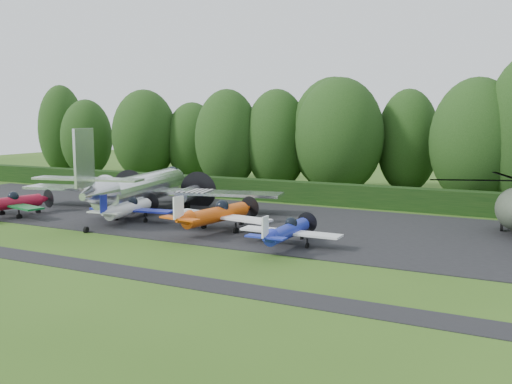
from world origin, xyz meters
The scene contains 19 objects.
ground centered at (0.00, 0.00, 0.00)m, with size 160.00×160.00×0.00m, color #2C4F16.
apron centered at (0.00, 10.00, 0.00)m, with size 70.00×18.00×0.01m, color black.
taxiway_verge centered at (0.00, -6.00, 0.00)m, with size 70.00×2.00×0.00m, color black.
hedgerow centered at (0.00, 21.00, 0.00)m, with size 90.00×1.60×2.00m, color black.
transport_plane centered at (-7.35, 9.41, 2.13)m, with size 23.86×18.30×7.65m.
light_plane_red centered at (-15.51, 2.47, 1.19)m, with size 7.46×7.84×2.87m.
light_plane_white centered at (-5.24, 5.31, 1.11)m, with size 6.93×7.28×2.66m.
light_plane_orange centered at (2.70, 5.28, 1.28)m, with size 8.00×8.41×3.08m.
light_plane_blue centered at (9.18, 3.14, 1.06)m, with size 6.64×6.98×2.55m.
tree_1 centered at (-22.74, 29.85, 5.79)m, with size 8.30×8.30×11.61m.
tree_3 centered at (-3.48, 28.65, 5.60)m, with size 7.16×7.16×11.22m.
tree_4 centered at (10.10, 32.76, 5.55)m, with size 6.58×6.58×11.13m.
tree_5 centered at (-38.44, 31.07, 6.29)m, with size 6.41×6.41×12.60m.
tree_7 centered at (-8.77, 26.80, 5.61)m, with size 7.27×7.27×11.25m.
tree_8 centered at (-17.36, 32.77, 4.99)m, with size 6.89×6.89×10.00m.
tree_9 centered at (-32.49, 29.71, 5.23)m, with size 6.87×6.87×10.48m.
tree_10 centered at (2.52, 30.47, 6.23)m, with size 9.44×9.44×12.47m.
tree_11 centered at (17.51, 27.32, 5.90)m, with size 8.42×8.42×11.82m.
tree_12 centered at (3.91, 28.31, 6.13)m, with size 9.29×9.29×12.27m.
Camera 1 is at (23.37, -29.08, 8.23)m, focal length 40.00 mm.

